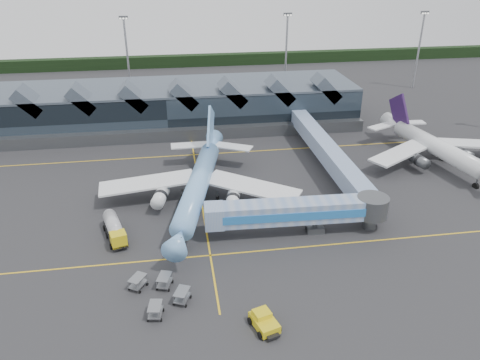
{
  "coord_description": "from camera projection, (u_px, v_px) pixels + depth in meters",
  "views": [
    {
      "loc": [
        -4.05,
        -61.95,
        38.64
      ],
      "look_at": [
        6.2,
        4.91,
        5.0
      ],
      "focal_mm": 35.0,
      "sensor_mm": 36.0,
      "label": 1
    }
  ],
  "objects": [
    {
      "name": "ground",
      "position": [
        205.0,
        225.0,
        72.58
      ],
      "size": [
        260.0,
        260.0,
        0.0
      ],
      "primitive_type": "plane",
      "color": "#272629",
      "rests_on": "ground"
    },
    {
      "name": "fuel_truck",
      "position": [
        114.0,
        228.0,
        68.97
      ],
      "size": [
        4.25,
        8.68,
        2.91
      ],
      "rotation": [
        0.0,
        0.0,
        0.28
      ],
      "color": "black",
      "rests_on": "ground"
    },
    {
      "name": "light_masts",
      "position": [
        262.0,
        57.0,
        125.45
      ],
      "size": [
        132.4,
        42.56,
        22.45
      ],
      "color": "#919299",
      "rests_on": "ground"
    },
    {
      "name": "taxi_stripes",
      "position": [
        200.0,
        195.0,
        81.43
      ],
      "size": [
        120.0,
        60.0,
        0.01
      ],
      "color": "yellow",
      "rests_on": "ground"
    },
    {
      "name": "jet_bridge",
      "position": [
        308.0,
        211.0,
        69.4
      ],
      "size": [
        27.71,
        5.04,
        5.45
      ],
      "rotation": [
        0.0,
        0.0,
        -0.04
      ],
      "color": "#7593C4",
      "rests_on": "ground"
    },
    {
      "name": "main_airliner",
      "position": [
        199.0,
        181.0,
        77.97
      ],
      "size": [
        33.56,
        39.26,
        12.74
      ],
      "rotation": [
        0.0,
        0.0,
        -0.23
      ],
      "color": "#73B1EA",
      "rests_on": "ground"
    },
    {
      "name": "pushback_tug",
      "position": [
        264.0,
        322.0,
        52.74
      ],
      "size": [
        3.52,
        4.57,
        1.85
      ],
      "rotation": [
        0.0,
        0.0,
        0.3
      ],
      "color": "yellow",
      "rests_on": "ground"
    },
    {
      "name": "baggage_carts",
      "position": [
        160.0,
        292.0,
        57.21
      ],
      "size": [
        7.82,
        8.16,
        1.62
      ],
      "rotation": [
        0.0,
        0.0,
        -0.4
      ],
      "color": "gray",
      "rests_on": "ground"
    },
    {
      "name": "tree_line_far",
      "position": [
        179.0,
        61.0,
        169.04
      ],
      "size": [
        260.0,
        4.0,
        4.0
      ],
      "primitive_type": "cube",
      "color": "black",
      "rests_on": "ground"
    },
    {
      "name": "terminal",
      "position": [
        167.0,
        106.0,
        111.63
      ],
      "size": [
        90.0,
        22.25,
        12.52
      ],
      "color": "black",
      "rests_on": "ground"
    },
    {
      "name": "regional_jet",
      "position": [
        433.0,
        145.0,
        92.58
      ],
      "size": [
        29.56,
        32.65,
        11.23
      ],
      "rotation": [
        0.0,
        0.0,
        0.18
      ],
      "color": "white",
      "rests_on": "ground"
    }
  ]
}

